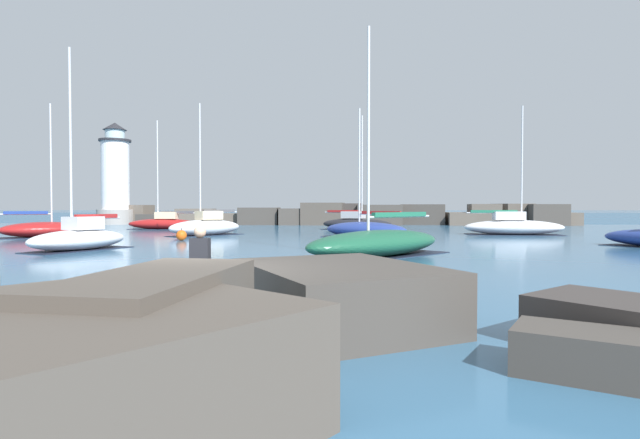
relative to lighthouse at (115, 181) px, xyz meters
The scene contains 15 objects.
ground_plane 56.97m from the lighthouse, 62.91° to the right, with size 600.00×600.00×0.00m, color #336084.
open_sea_beyond 66.40m from the lighthouse, 67.03° to the left, with size 400.00×116.00×0.01m.
breakwater_jetty 29.35m from the lighthouse, ahead, with size 56.10×6.32×2.60m.
lighthouse is the anchor object (origin of this frame).
foreground_rocks 59.06m from the lighthouse, 62.58° to the right, with size 16.33×9.74×1.37m.
sailboat_moored_0 26.71m from the lighthouse, 74.06° to the right, with size 5.81×5.40×9.32m.
sailboat_moored_1 47.91m from the lighthouse, 51.56° to the right, with size 7.20×7.67×9.58m.
sailboat_moored_2 28.86m from the lighthouse, 51.49° to the right, with size 5.26×5.96×9.68m.
sailboat_moored_4 17.32m from the lighthouse, 49.56° to the right, with size 6.70×1.87×10.23m.
sailboat_moored_5 31.97m from the lighthouse, 23.67° to the right, with size 7.09×4.59×10.44m.
sailboat_moored_6 38.46m from the lighthouse, 66.54° to the right, with size 3.96×5.69×9.76m.
sailboat_moored_7 45.68m from the lighthouse, 26.32° to the right, with size 7.46×2.95×9.70m.
sailboat_moored_8 38.53m from the lighthouse, 39.60° to the right, with size 6.54×5.43×8.90m.
mooring_buoy_orange_near 33.59m from the lighthouse, 57.47° to the right, with size 0.66×0.66×0.86m.
person_on_rocks 55.76m from the lighthouse, 62.52° to the right, with size 0.36×0.23×1.76m.
Camera 1 is at (2.71, -8.13, 2.12)m, focal length 28.00 mm.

